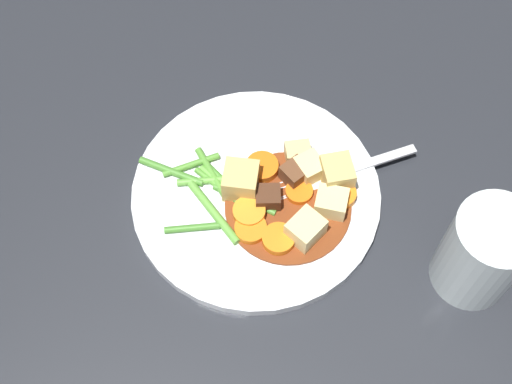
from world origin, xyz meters
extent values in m
plane|color=#26282D|center=(0.00, 0.00, 0.00)|extent=(3.00, 3.00, 0.00)
cylinder|color=white|center=(0.00, 0.00, 0.01)|extent=(0.26, 0.26, 0.01)
cylinder|color=brown|center=(0.04, -0.01, 0.01)|extent=(0.13, 0.13, 0.00)
cylinder|color=orange|center=(0.01, -0.05, 0.02)|extent=(0.04, 0.04, 0.01)
cylinder|color=orange|center=(0.04, 0.01, 0.02)|extent=(0.03, 0.03, 0.01)
cylinder|color=orange|center=(0.04, -0.05, 0.02)|extent=(0.03, 0.03, 0.01)
cylinder|color=orange|center=(0.00, -0.03, 0.02)|extent=(0.05, 0.05, 0.01)
cylinder|color=orange|center=(0.09, 0.01, 0.02)|extent=(0.04, 0.04, 0.01)
cylinder|color=orange|center=(0.00, 0.03, 0.02)|extent=(0.04, 0.04, 0.01)
cube|color=#DBBC6B|center=(0.08, 0.03, 0.03)|extent=(0.04, 0.04, 0.03)
cube|color=#DBBC6B|center=(-0.02, 0.00, 0.03)|extent=(0.04, 0.04, 0.03)
cube|color=#EAD68C|center=(0.05, 0.04, 0.02)|extent=(0.04, 0.04, 0.02)
cube|color=#E5CC7A|center=(0.03, 0.05, 0.02)|extent=(0.03, 0.03, 0.02)
cube|color=#EAD68C|center=(0.06, -0.04, 0.03)|extent=(0.04, 0.04, 0.03)
cube|color=#EAD68C|center=(0.08, 0.00, 0.02)|extent=(0.03, 0.03, 0.02)
cube|color=#4C2B19|center=(0.02, -0.01, 0.02)|extent=(0.03, 0.03, 0.02)
cube|color=brown|center=(0.04, 0.02, 0.02)|extent=(0.03, 0.04, 0.02)
cylinder|color=#599E38|center=(-0.08, 0.01, 0.02)|extent=(0.06, 0.04, 0.01)
cylinder|color=#4C8E33|center=(-0.01, -0.01, 0.02)|extent=(0.07, 0.02, 0.01)
cylinder|color=#4C8E33|center=(-0.03, 0.00, 0.02)|extent=(0.05, 0.04, 0.01)
cylinder|color=#599E38|center=(-0.05, 0.01, 0.02)|extent=(0.05, 0.06, 0.01)
cylinder|color=#66AD42|center=(-0.04, 0.00, 0.02)|extent=(0.05, 0.03, 0.01)
cylinder|color=#4C8E33|center=(-0.09, 0.00, 0.02)|extent=(0.07, 0.02, 0.01)
cylinder|color=#4C8E33|center=(-0.05, -0.06, 0.02)|extent=(0.06, 0.03, 0.01)
cylinder|color=#66AD42|center=(-0.05, 0.00, 0.02)|extent=(0.07, 0.03, 0.01)
cylinder|color=#66AD42|center=(-0.04, -0.04, 0.02)|extent=(0.07, 0.06, 0.01)
cylinder|color=#599E38|center=(-0.04, -0.01, 0.02)|extent=(0.07, 0.04, 0.01)
cube|color=silver|center=(0.11, 0.06, 0.01)|extent=(0.10, 0.07, 0.00)
cube|color=silver|center=(0.05, 0.02, 0.01)|extent=(0.03, 0.03, 0.00)
cylinder|color=silver|center=(0.02, 0.02, 0.01)|extent=(0.04, 0.03, 0.00)
cylinder|color=silver|center=(0.03, 0.01, 0.01)|extent=(0.04, 0.03, 0.00)
cylinder|color=silver|center=(0.03, 0.00, 0.01)|extent=(0.04, 0.03, 0.00)
cylinder|color=silver|center=(0.03, 0.00, 0.01)|extent=(0.04, 0.03, 0.00)
cylinder|color=silver|center=(0.23, -0.03, 0.05)|extent=(0.08, 0.08, 0.11)
camera|label=1|loc=(0.09, -0.34, 0.65)|focal=48.66mm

